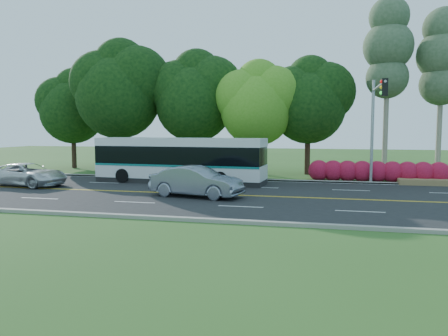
% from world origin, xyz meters
% --- Properties ---
extents(ground, '(120.00, 120.00, 0.00)m').
position_xyz_m(ground, '(0.00, 0.00, 0.00)').
color(ground, '#2B541C').
rests_on(ground, ground).
extents(road, '(60.00, 14.00, 0.02)m').
position_xyz_m(road, '(0.00, 0.00, 0.01)').
color(road, black).
rests_on(road, ground).
extents(curb_north, '(60.00, 0.30, 0.15)m').
position_xyz_m(curb_north, '(0.00, 7.15, 0.07)').
color(curb_north, gray).
rests_on(curb_north, ground).
extents(curb_south, '(60.00, 0.30, 0.15)m').
position_xyz_m(curb_south, '(0.00, -7.15, 0.07)').
color(curb_south, gray).
rests_on(curb_south, ground).
extents(grass_verge, '(60.00, 4.00, 0.10)m').
position_xyz_m(grass_verge, '(0.00, 9.00, 0.05)').
color(grass_verge, '#2B541C').
rests_on(grass_verge, ground).
extents(lane_markings, '(57.60, 13.82, 0.00)m').
position_xyz_m(lane_markings, '(-0.09, 0.00, 0.02)').
color(lane_markings, gold).
rests_on(lane_markings, road).
extents(tree_row, '(44.70, 9.10, 13.84)m').
position_xyz_m(tree_row, '(-5.15, 12.13, 6.73)').
color(tree_row, black).
rests_on(tree_row, ground).
extents(bougainvillea_hedge, '(9.50, 2.25, 1.50)m').
position_xyz_m(bougainvillea_hedge, '(7.18, 8.15, 0.72)').
color(bougainvillea_hedge, maroon).
rests_on(bougainvillea_hedge, ground).
extents(traffic_signal, '(0.42, 6.10, 7.00)m').
position_xyz_m(traffic_signal, '(6.49, 5.40, 4.67)').
color(traffic_signal, '#989BA1').
rests_on(traffic_signal, ground).
extents(transit_bus, '(11.96, 3.35, 3.09)m').
position_xyz_m(transit_bus, '(-6.37, 4.71, 1.55)').
color(transit_bus, silver).
rests_on(transit_bus, road).
extents(sedan, '(5.37, 2.74, 1.69)m').
position_xyz_m(sedan, '(-3.44, -1.07, 0.86)').
color(sedan, slate).
rests_on(sedan, road).
extents(suv, '(5.64, 3.19, 1.49)m').
position_xyz_m(suv, '(-15.53, 0.87, 0.76)').
color(suv, silver).
rests_on(suv, road).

